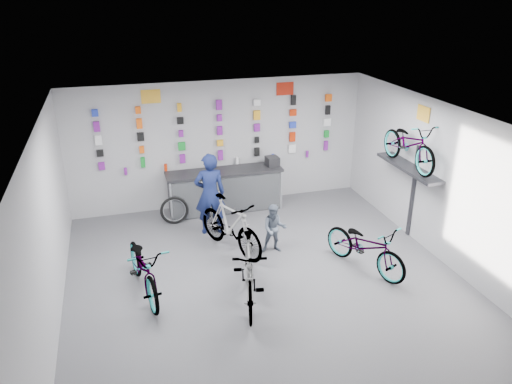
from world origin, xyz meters
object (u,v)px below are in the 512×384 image
object	(u,v)px
counter	(225,191)
clerk	(210,194)
customer	(274,229)
bike_left	(144,267)
bike_center	(249,272)
bike_service	(231,225)
bike_right	(365,246)

from	to	relation	value
counter	clerk	xyz separation A→B (m)	(-0.55, -1.03, 0.41)
customer	bike_left	bearing A→B (deg)	-150.72
bike_center	counter	bearing A→B (deg)	96.62
bike_center	bike_service	size ratio (longest dim) A/B	1.01
bike_service	customer	xyz separation A→B (m)	(0.82, -0.27, -0.06)
bike_center	bike_service	distance (m)	1.79
bike_center	bike_service	bearing A→B (deg)	99.69
bike_right	bike_service	xyz separation A→B (m)	(-2.24, 1.38, 0.08)
bike_center	customer	world-z (taller)	bike_center
counter	customer	world-z (taller)	customer
clerk	customer	distance (m)	1.63
bike_center	bike_right	bearing A→B (deg)	23.28
counter	customer	size ratio (longest dim) A/B	2.66
bike_right	clerk	distance (m)	3.40
clerk	bike_center	bearing A→B (deg)	95.69
bike_center	bike_right	size ratio (longest dim) A/B	1.04
clerk	bike_left	bearing A→B (deg)	54.66
bike_right	clerk	world-z (taller)	clerk
bike_left	clerk	bearing A→B (deg)	42.36
bike_left	bike_right	bearing A→B (deg)	-13.87
counter	bike_center	xyz separation A→B (m)	(-0.46, -3.73, 0.09)
bike_center	bike_right	xyz separation A→B (m)	(2.37, 0.40, -0.09)
bike_center	customer	xyz separation A→B (m)	(0.95, 1.51, -0.07)
customer	bike_right	bearing A→B (deg)	-24.60
clerk	bike_right	bearing A→B (deg)	140.60
counter	clerk	distance (m)	1.24
bike_left	bike_center	xyz separation A→B (m)	(1.66, -0.77, 0.07)
bike_left	bike_center	distance (m)	1.83
bike_right	clerk	bearing A→B (deg)	114.11
bike_service	clerk	bearing A→B (deg)	78.62
counter	clerk	world-z (taller)	clerk
bike_left	clerk	xyz separation A→B (m)	(1.56, 1.93, 0.39)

